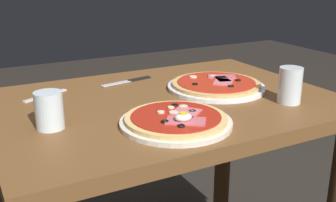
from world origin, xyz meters
TOP-DOWN VIEW (x-y plane):
  - dining_table at (0.00, 0.00)m, footprint 1.02×0.74m
  - pizza_foreground at (-0.08, -0.20)m, footprint 0.29×0.29m
  - pizza_across_left at (0.20, 0.02)m, footprint 0.32×0.32m
  - water_glass_near at (-0.36, -0.07)m, footprint 0.07×0.07m
  - water_glass_far at (0.30, -0.20)m, footprint 0.07×0.07m
  - fork at (-0.33, 0.19)m, footprint 0.15×0.08m
  - knife at (-0.02, 0.23)m, footprint 0.20×0.05m

SIDE VIEW (x-z plane):
  - dining_table at x=0.00m, z-range 0.24..1.00m
  - fork at x=-0.33m, z-range 0.76..0.76m
  - knife at x=-0.02m, z-range 0.76..0.77m
  - pizza_across_left at x=0.20m, z-range 0.76..0.79m
  - pizza_foreground at x=-0.08m, z-range 0.75..0.80m
  - water_glass_near at x=-0.36m, z-range 0.75..0.85m
  - water_glass_far at x=0.30m, z-range 0.75..0.86m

